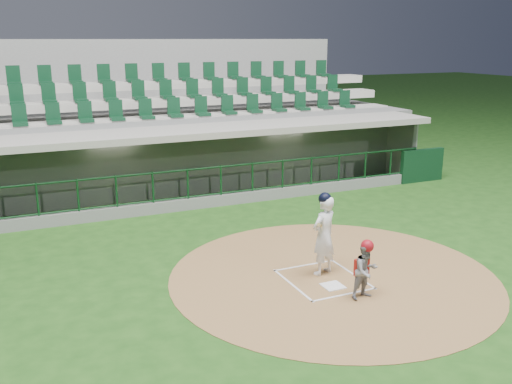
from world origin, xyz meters
The scene contains 8 objects.
ground centered at (0.00, 0.00, 0.00)m, with size 120.00×120.00×0.00m, color #1A4213.
dirt_circle centered at (0.30, -0.20, 0.01)m, with size 7.20×7.20×0.01m, color brown.
home_plate centered at (0.00, -0.70, 0.02)m, with size 0.43×0.43×0.02m, color white.
batter_box_chalk centered at (0.00, -0.30, 0.02)m, with size 1.55×1.80×0.01m.
dugout_structure centered at (-0.01, 7.82, 0.96)m, with size 16.40×3.70×3.00m.
seating_deck centered at (0.00, 10.91, 1.42)m, with size 17.00×6.72×5.15m.
batter centered at (0.15, -0.01, 0.94)m, with size 0.92×0.95×1.87m.
catcher centered at (0.30, -1.42, 0.62)m, with size 0.61×0.50×1.24m.
Camera 1 is at (-6.01, -10.16, 5.07)m, focal length 40.00 mm.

